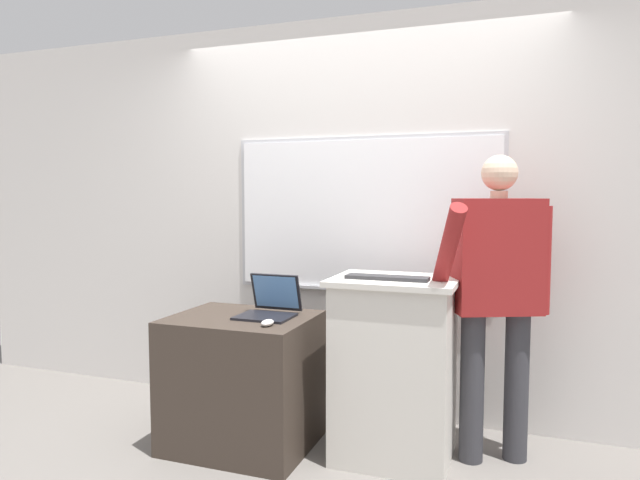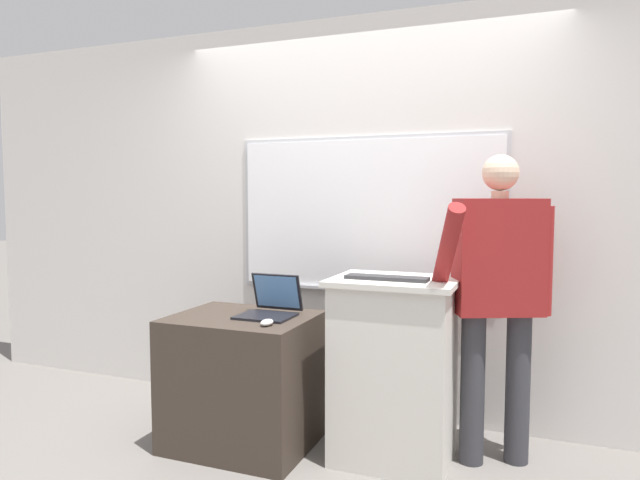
{
  "view_description": "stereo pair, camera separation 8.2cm",
  "coord_description": "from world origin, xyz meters",
  "px_view_note": "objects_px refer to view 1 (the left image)",
  "views": [
    {
      "loc": [
        1.04,
        -2.5,
        1.46
      ],
      "look_at": [
        -0.03,
        0.45,
        1.21
      ],
      "focal_mm": 32.0,
      "sensor_mm": 36.0,
      "label": 1
    },
    {
      "loc": [
        1.11,
        -2.47,
        1.46
      ],
      "look_at": [
        -0.03,
        0.45,
        1.21
      ],
      "focal_mm": 32.0,
      "sensor_mm": 36.0,
      "label": 2
    }
  ],
  "objects_px": {
    "laptop": "(270,305)",
    "wireless_keyboard": "(387,278)",
    "side_desk": "(242,381)",
    "computer_mouse_by_laptop": "(267,323)",
    "person_presenter": "(497,286)",
    "lectern_podium": "(394,368)"
  },
  "relations": [
    {
      "from": "side_desk",
      "to": "person_presenter",
      "type": "distance_m",
      "value": 1.53
    },
    {
      "from": "lectern_podium",
      "to": "side_desk",
      "type": "distance_m",
      "value": 0.88
    },
    {
      "from": "person_presenter",
      "to": "laptop",
      "type": "xyz_separation_m",
      "value": [
        -1.24,
        -0.21,
        -0.15
      ]
    },
    {
      "from": "wireless_keyboard",
      "to": "computer_mouse_by_laptop",
      "type": "distance_m",
      "value": 0.68
    },
    {
      "from": "side_desk",
      "to": "laptop",
      "type": "bearing_deg",
      "value": 29.44
    },
    {
      "from": "person_presenter",
      "to": "wireless_keyboard",
      "type": "relative_size",
      "value": 3.77
    },
    {
      "from": "computer_mouse_by_laptop",
      "to": "person_presenter",
      "type": "bearing_deg",
      "value": 21.96
    },
    {
      "from": "wireless_keyboard",
      "to": "computer_mouse_by_laptop",
      "type": "relative_size",
      "value": 4.44
    },
    {
      "from": "side_desk",
      "to": "laptop",
      "type": "height_order",
      "value": "laptop"
    },
    {
      "from": "laptop",
      "to": "wireless_keyboard",
      "type": "bearing_deg",
      "value": -1.02
    },
    {
      "from": "wireless_keyboard",
      "to": "person_presenter",
      "type": "bearing_deg",
      "value": 22.03
    },
    {
      "from": "wireless_keyboard",
      "to": "computer_mouse_by_laptop",
      "type": "bearing_deg",
      "value": -158.1
    },
    {
      "from": "computer_mouse_by_laptop",
      "to": "laptop",
      "type": "bearing_deg",
      "value": 111.57
    },
    {
      "from": "lectern_podium",
      "to": "wireless_keyboard",
      "type": "distance_m",
      "value": 0.52
    },
    {
      "from": "laptop",
      "to": "computer_mouse_by_laptop",
      "type": "distance_m",
      "value": 0.27
    },
    {
      "from": "lectern_podium",
      "to": "side_desk",
      "type": "xyz_separation_m",
      "value": [
        -0.86,
        -0.14,
        -0.13
      ]
    },
    {
      "from": "laptop",
      "to": "wireless_keyboard",
      "type": "height_order",
      "value": "wireless_keyboard"
    },
    {
      "from": "laptop",
      "to": "computer_mouse_by_laptop",
      "type": "xyz_separation_m",
      "value": [
        0.1,
        -0.25,
        -0.05
      ]
    },
    {
      "from": "lectern_podium",
      "to": "laptop",
      "type": "height_order",
      "value": "lectern_podium"
    },
    {
      "from": "lectern_podium",
      "to": "computer_mouse_by_laptop",
      "type": "relative_size",
      "value": 10.09
    },
    {
      "from": "lectern_podium",
      "to": "person_presenter",
      "type": "xyz_separation_m",
      "value": [
        0.52,
        0.16,
        0.46
      ]
    },
    {
      "from": "lectern_podium",
      "to": "side_desk",
      "type": "height_order",
      "value": "lectern_podium"
    }
  ]
}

